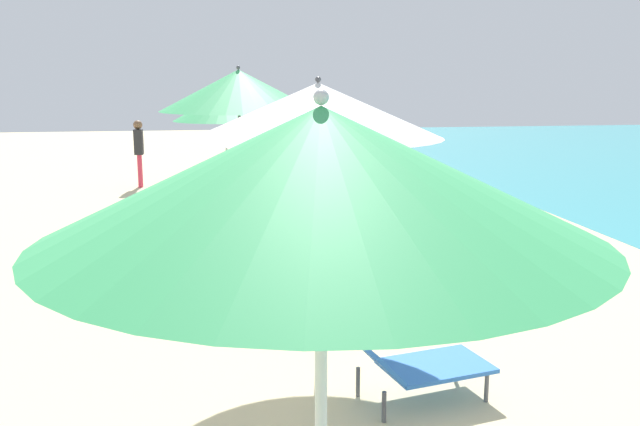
% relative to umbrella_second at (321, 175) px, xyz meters
% --- Properties ---
extents(umbrella_second, '(2.19, 2.19, 2.85)m').
position_rel_umbrella_second_xyz_m(umbrella_second, '(0.00, 0.00, 0.00)').
color(umbrella_second, silver).
rests_on(umbrella_second, ground).
extents(umbrella_third, '(2.49, 2.49, 2.89)m').
position_rel_umbrella_second_xyz_m(umbrella_third, '(0.65, 4.21, 0.03)').
color(umbrella_third, '#4C4C51').
rests_on(umbrella_third, ground).
extents(lounger_third_shoreside, '(1.60, 0.78, 0.61)m').
position_rel_umbrella_second_xyz_m(lounger_third_shoreside, '(1.42, 5.46, -2.26)').
color(lounger_third_shoreside, '#4CA572').
rests_on(lounger_third_shoreside, ground).
extents(lounger_third_inland, '(1.35, 0.88, 0.63)m').
position_rel_umbrella_second_xyz_m(lounger_third_inland, '(1.39, 3.06, -2.19)').
color(lounger_third_inland, blue).
rests_on(lounger_third_inland, ground).
extents(umbrella_fourth, '(2.45, 2.45, 3.05)m').
position_rel_umbrella_second_xyz_m(umbrella_fourth, '(0.05, 8.27, 0.14)').
color(umbrella_fourth, '#4C4C51').
rests_on(umbrella_fourth, ground).
extents(lounger_fourth_shoreside, '(1.58, 0.82, 0.66)m').
position_rel_umbrella_second_xyz_m(lounger_fourth_shoreside, '(0.75, 9.33, -2.23)').
color(lounger_fourth_shoreside, blue).
rests_on(lounger_fourth_shoreside, ground).
extents(lounger_fourth_inland, '(1.48, 0.76, 0.64)m').
position_rel_umbrella_second_xyz_m(lounger_fourth_inland, '(0.63, 7.06, -2.20)').
color(lounger_fourth_inland, blue).
rests_on(lounger_fourth_inland, ground).
extents(umbrella_farthest, '(2.33, 2.33, 2.60)m').
position_rel_umbrella_second_xyz_m(umbrella_farthest, '(-0.05, 13.02, -0.31)').
color(umbrella_farthest, silver).
rests_on(umbrella_farthest, ground).
extents(lounger_farthest_shoreside, '(1.42, 0.79, 0.50)m').
position_rel_umbrella_second_xyz_m(lounger_farthest_shoreside, '(0.41, 14.15, -2.28)').
color(lounger_farthest_shoreside, blue).
rests_on(lounger_farthest_shoreside, ground).
extents(lounger_farthest_inland, '(1.39, 0.92, 0.52)m').
position_rel_umbrella_second_xyz_m(lounger_farthest_inland, '(0.96, 11.72, -2.22)').
color(lounger_farthest_inland, white).
rests_on(lounger_farthest_inland, ground).
extents(person_walking_near, '(0.41, 0.41, 1.57)m').
position_rel_umbrella_second_xyz_m(person_walking_near, '(0.97, 19.03, -1.59)').
color(person_walking_near, '#262628').
rests_on(person_walking_near, ground).
extents(person_walking_mid, '(0.24, 0.36, 1.76)m').
position_rel_umbrella_second_xyz_m(person_walking_mid, '(-2.26, 16.01, -1.46)').
color(person_walking_mid, '#D8334C').
rests_on(person_walking_mid, ground).
extents(beach_ball, '(0.29, 0.29, 0.29)m').
position_rel_umbrella_second_xyz_m(beach_ball, '(0.81, 16.96, -2.39)').
color(beach_ball, '#338CD8').
rests_on(beach_ball, ground).
extents(cooler_box, '(0.51, 0.47, 0.34)m').
position_rel_umbrella_second_xyz_m(cooler_box, '(1.62, 13.35, -2.36)').
color(cooler_box, '#2659B2').
rests_on(cooler_box, ground).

